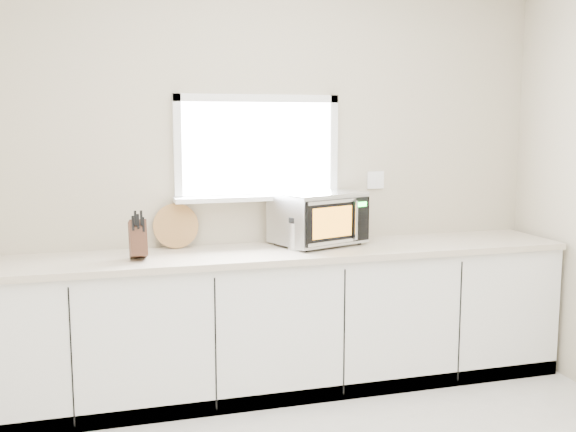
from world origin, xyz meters
name	(u,v)px	position (x,y,z in m)	size (l,w,h in m)	color
back_wall	(257,176)	(0.00, 2.00, 1.36)	(4.00, 0.17, 2.70)	#B4AB8F
cabinets	(269,324)	(0.00, 1.70, 0.44)	(3.92, 0.60, 0.88)	white
countertop	(269,254)	(0.00, 1.69, 0.90)	(3.92, 0.64, 0.04)	beige
microwave	(318,217)	(0.37, 1.81, 1.10)	(0.65, 0.58, 0.35)	black
knife_block	(138,238)	(-0.81, 1.64, 1.05)	(0.10, 0.21, 0.30)	#4B251A
cutting_board	(176,226)	(-0.55, 1.94, 1.06)	(0.29, 0.29, 0.02)	#AE7A43
coffee_grinder	(298,233)	(0.18, 1.67, 1.03)	(0.15, 0.15, 0.21)	#B8BBC0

